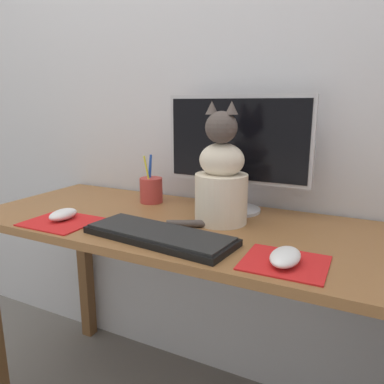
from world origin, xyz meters
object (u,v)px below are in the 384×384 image
keyboard (159,235)px  computer_mouse_right (285,257)px  pen_cup (151,190)px  monitor (237,148)px  computer_mouse_left (63,214)px  cat (221,179)px

keyboard → computer_mouse_right: size_ratio=3.83×
computer_mouse_right → pen_cup: pen_cup is taller
monitor → computer_mouse_right: (0.26, -0.37, -0.20)m
computer_mouse_left → pen_cup: (0.12, 0.32, 0.03)m
monitor → computer_mouse_right: size_ratio=4.30×
computer_mouse_left → computer_mouse_right: (0.70, -0.02, -0.00)m
cat → pen_cup: cat is taller
keyboard → pen_cup: size_ratio=2.47×
pen_cup → computer_mouse_right: bearing=-30.2°
keyboard → computer_mouse_right: computer_mouse_right is taller
computer_mouse_left → cat: 0.50m
keyboard → computer_mouse_left: computer_mouse_left is taller
keyboard → cat: cat is taller
computer_mouse_right → computer_mouse_left: bearing=178.5°
cat → pen_cup: size_ratio=2.07×
keyboard → computer_mouse_left: size_ratio=4.29×
monitor → pen_cup: size_ratio=2.78×
computer_mouse_left → pen_cup: size_ratio=0.58×
monitor → pen_cup: 0.36m
keyboard → monitor: bearing=81.7°
keyboard → cat: size_ratio=1.20×
keyboard → pen_cup: bearing=131.9°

